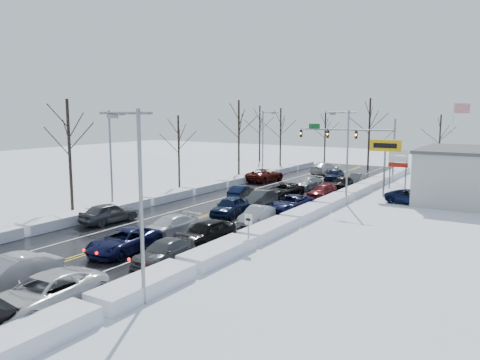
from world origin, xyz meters
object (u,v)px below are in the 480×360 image
Objects in this scene: tires_plus_sign at (385,149)px; oncoming_car_0 at (241,198)px; traffic_signal_mast at (356,138)px; flagpole at (454,136)px.

oncoming_car_0 is at bearing -144.57° from tires_plus_sign.
traffic_signal_mast is 11.90m from flagpole.
traffic_signal_mast is 2.21× the size of tires_plus_sign.
flagpole is 28.92m from oncoming_car_0.
tires_plus_sign is 0.60× the size of flagpole.
traffic_signal_mast is at bearing 120.46° from tires_plus_sign.
flagpole is (4.67, 14.01, 0.93)m from tires_plus_sign.
flagpole reaches higher than oncoming_car_0.
flagpole is at bearing 9.73° from traffic_signal_mast.
traffic_signal_mast reaches higher than oncoming_car_0.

